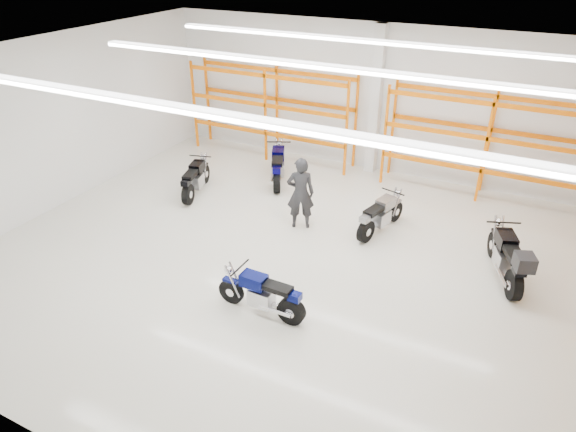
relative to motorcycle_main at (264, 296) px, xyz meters
The scene contains 11 objects.
ground 2.05m from the motorcycle_main, 102.55° to the left, with size 14.00×14.00×0.00m, color silver.
room_shell 3.49m from the motorcycle_main, 102.40° to the left, with size 14.02×12.02×4.51m.
motorcycle_main is the anchor object (origin of this frame).
motorcycle_back_a 5.83m from the motorcycle_main, 139.10° to the left, with size 0.81×1.98×0.99m.
motorcycle_back_b 6.21m from the motorcycle_main, 115.22° to the left, with size 1.12×2.08×1.09m.
motorcycle_back_c 4.24m from the motorcycle_main, 75.95° to the left, with size 0.81×1.93×0.96m.
motorcycle_back_d 5.30m from the motorcycle_main, 38.61° to the left, with size 1.14×2.23×1.19m.
standing_man 3.64m from the motorcycle_main, 104.15° to the left, with size 0.70×0.46×1.91m, color black.
structural_column 8.00m from the motorcycle_main, 93.21° to the left, with size 0.32×0.32×4.50m, color white.
pallet_racking_back_left 8.48m from the motorcycle_main, 117.28° to the left, with size 5.67×0.87×3.00m.
pallet_racking_back_right 8.12m from the motorcycle_main, 68.27° to the left, with size 5.67×0.87×3.00m.
Camera 1 is at (4.48, -8.96, 6.69)m, focal length 32.00 mm.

